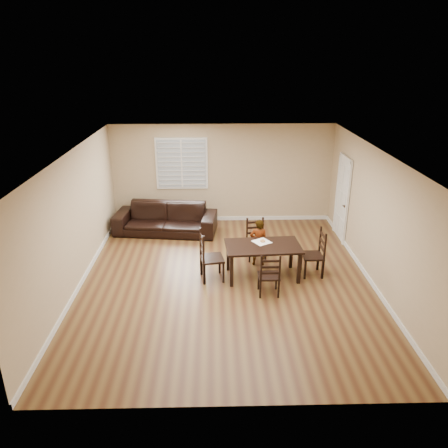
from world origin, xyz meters
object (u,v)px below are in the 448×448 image
Objects in this scene: chair_right at (318,255)px; donut at (263,241)px; chair_far at (269,278)px; chair_near at (255,239)px; dining_table at (263,249)px; sofa at (166,219)px; child at (258,242)px; chair_left at (206,258)px.

chair_right is 8.98× the size of donut.
chair_near is at bearing -86.64° from chair_far.
chair_right is (1.19, 0.07, -0.17)m from dining_table.
chair_far is 4.03m from sofa.
chair_left is at bearing 30.08° from child.
chair_left is (-1.12, -1.07, 0.07)m from chair_near.
donut is (-1.18, 0.10, 0.29)m from chair_right.
child reaches higher than donut.
chair_near is 1.56m from chair_left.
chair_near is 0.36× the size of sofa.
child is at bearing -113.24° from chair_right.
chair_far is 7.98× the size of donut.
chair_left is 1.06× the size of chair_right.
dining_table is at bearing -92.72° from chair_near.
donut is 3.27m from sofa.
chair_far reaches higher than donut.
chair_near is at bearing -56.13° from chair_left.
chair_left reaches higher than dining_table.
donut is at bearing -91.28° from chair_near.
chair_far is 1.44m from chair_left.
child reaches higher than chair_near.
child is at bearing -70.45° from chair_left.
chair_right is at bearing -5.06° from donut.
chair_left is at bearing -60.10° from sofa.
sofa is at bearing 139.25° from chair_near.
chair_right is at bearing -142.45° from chair_far.
chair_left reaches higher than sofa.
child is (-1.22, 0.49, 0.08)m from chair_right.
sofa is (-2.29, 2.30, -0.37)m from donut.
donut is (1.20, 0.27, 0.26)m from chair_left.
chair_left is 2.39m from chair_right.
donut is (0.01, 0.18, 0.11)m from dining_table.
chair_right is at bearing -0.23° from dining_table.
chair_left is (-1.24, 0.73, 0.08)m from chair_far.
donut is (-0.04, 0.99, 0.34)m from chair_far.
child is at bearing -92.25° from chair_near.
dining_table is 1.76× the size of chair_far.
chair_left is (-1.19, -0.09, -0.14)m from dining_table.
chair_near is at bearing -27.07° from sofa.
chair_far is at bearing -130.15° from chair_left.
chair_right reaches higher than dining_table.
chair_near is 1.80m from chair_far.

